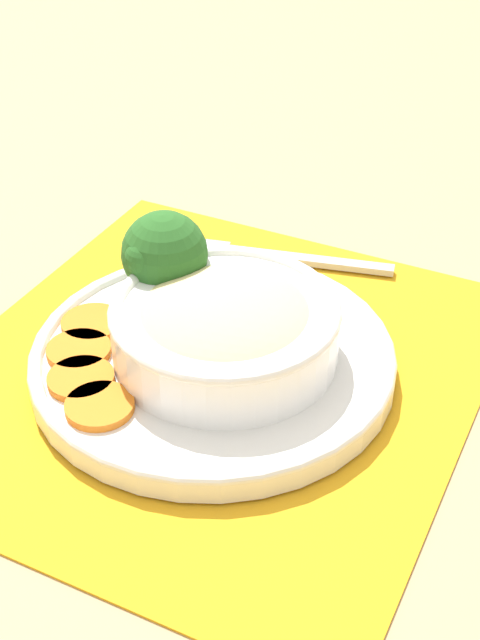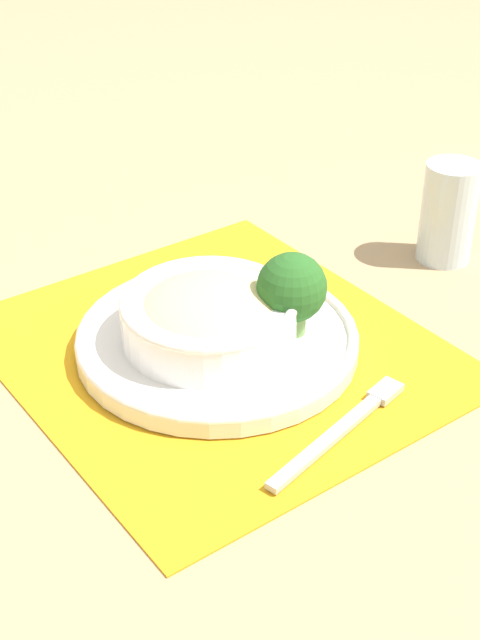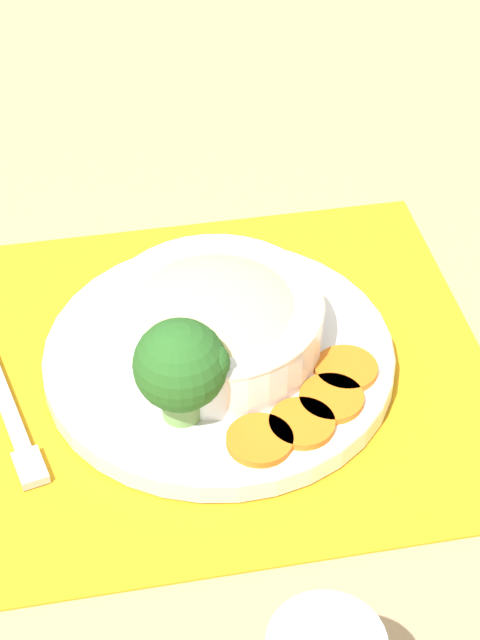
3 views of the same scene
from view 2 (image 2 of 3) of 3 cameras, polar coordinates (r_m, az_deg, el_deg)
The scene contains 11 objects.
ground_plane at distance 0.87m, azimuth -1.45°, elevation -2.00°, with size 4.00×4.00×0.00m, color tan.
placemat at distance 0.87m, azimuth -1.45°, elevation -1.89°, with size 0.47×0.43×0.00m.
plate at distance 0.87m, azimuth -1.46°, elevation -1.17°, with size 0.27×0.27×0.02m.
bowl at distance 0.84m, azimuth -2.11°, elevation 0.42°, with size 0.17×0.17×0.05m.
broccoli_floret at distance 0.84m, azimuth 3.32°, elevation 2.03°, with size 0.07×0.07×0.08m.
carrot_slice_near at distance 0.92m, azimuth 3.11°, elevation 1.64°, with size 0.05×0.05×0.01m.
carrot_slice_middle at distance 0.94m, azimuth 1.39°, elevation 2.28°, with size 0.05×0.05×0.01m.
carrot_slice_far at distance 0.95m, azimuth -0.60°, elevation 2.58°, with size 0.05×0.05×0.01m.
carrot_slice_extra at distance 0.94m, azimuth -2.66°, elevation 2.53°, with size 0.05×0.05×0.01m.
water_glass at distance 1.04m, azimuth 13.15°, elevation 6.40°, with size 0.06×0.06×0.12m.
fork at distance 0.78m, azimuth 7.06°, elevation -6.45°, with size 0.04×0.18×0.01m.
Camera 2 is at (0.54, -0.48, 0.50)m, focal length 50.00 mm.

